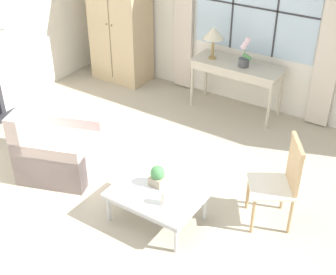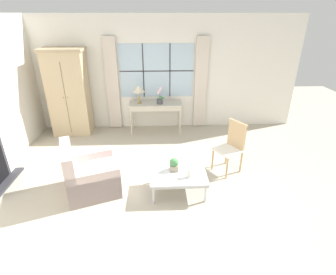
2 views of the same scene
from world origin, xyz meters
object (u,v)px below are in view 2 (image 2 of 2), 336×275
armchair_upholstered (90,175)px  coffee_table (178,176)px  armoire (69,93)px  pillar_candle (189,173)px  potted_plant_small (174,164)px  side_chair_wooden (232,144)px  table_lamp (139,89)px  potted_orchid (160,97)px  console_table (155,106)px

armchair_upholstered → coffee_table: size_ratio=1.20×
armoire → pillar_candle: armoire is taller
armoire → potted_plant_small: (2.41, -2.49, -0.57)m
side_chair_wooden → pillar_candle: size_ratio=6.03×
table_lamp → pillar_candle: 2.93m
potted_orchid → pillar_candle: bearing=-80.6°
console_table → table_lamp: table_lamp is taller
console_table → potted_orchid: potted_orchid is taller
armoire → potted_plant_small: 3.52m
armoire → armchair_upholstered: size_ratio=1.85×
armoire → pillar_candle: 3.84m
potted_orchid → coffee_table: potted_orchid is taller
armoire → potted_plant_small: size_ratio=9.09×
armchair_upholstered → pillar_candle: (1.68, -0.22, 0.14)m
console_table → side_chair_wooden: side_chair_wooden is taller
console_table → armchair_upholstered: 2.77m
potted_orchid → potted_plant_small: bearing=-85.2°
side_chair_wooden → potted_plant_small: (-1.14, -0.57, -0.08)m
coffee_table → console_table: bearing=98.4°
side_chair_wooden → coffee_table: side_chair_wooden is taller
table_lamp → pillar_candle: (0.95, -2.69, -0.69)m
coffee_table → potted_plant_small: size_ratio=4.10×
console_table → side_chair_wooden: 2.42m
potted_orchid → potted_plant_small: 2.51m
armoire → table_lamp: (1.70, -0.02, 0.08)m
console_table → coffee_table: (0.38, -2.62, -0.35)m
table_lamp → coffee_table: size_ratio=0.50×
table_lamp → console_table: bearing=4.5°
console_table → table_lamp: bearing=-175.5°
potted_orchid → armchair_upholstered: potted_orchid is taller
console_table → pillar_candle: bearing=-78.5°
potted_orchid → coffee_table: 2.66m
armchair_upholstered → console_table: bearing=65.7°
console_table → coffee_table: console_table is taller
potted_plant_small → pillar_candle: size_ratio=1.40×
potted_plant_small → table_lamp: bearing=106.1°
armoire → table_lamp: bearing=-0.8°
pillar_candle → armoire: bearing=134.3°
console_table → potted_plant_small: (0.32, -2.50, -0.19)m
coffee_table → potted_plant_small: 0.21m
potted_orchid → potted_plant_small: potted_orchid is taller
armchair_upholstered → side_chair_wooden: size_ratio=1.14×
console_table → coffee_table: 2.67m
potted_orchid → armchair_upholstered: 2.82m
console_table → table_lamp: size_ratio=2.79×
armoire → potted_plant_small: armoire is taller
armoire → side_chair_wooden: size_ratio=2.11×
armoire → potted_orchid: armoire is taller
side_chair_wooden → table_lamp: bearing=134.2°
console_table → potted_orchid: 0.28m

